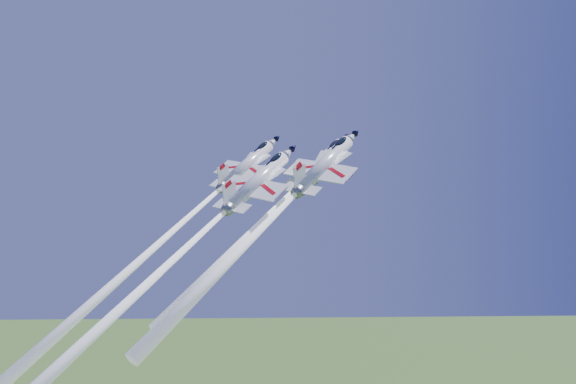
{
  "coord_description": "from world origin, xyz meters",
  "views": [
    {
      "loc": [
        -3.44,
        -96.26,
        79.66
      ],
      "look_at": [
        0.0,
        0.0,
        79.25
      ],
      "focal_mm": 40.0,
      "sensor_mm": 36.0,
      "label": 1
    }
  ],
  "objects_px": {
    "jet_right": "(271,219)",
    "jet_slot": "(160,272)",
    "jet_left": "(164,239)",
    "jet_lead": "(272,212)"
  },
  "relations": [
    {
      "from": "jet_right",
      "to": "jet_slot",
      "type": "bearing_deg",
      "value": -119.17
    },
    {
      "from": "jet_left",
      "to": "jet_slot",
      "type": "height_order",
      "value": "jet_left"
    },
    {
      "from": "jet_right",
      "to": "jet_lead",
      "type": "bearing_deg",
      "value": 126.72
    },
    {
      "from": "jet_lead",
      "to": "jet_slot",
      "type": "relative_size",
      "value": 0.71
    },
    {
      "from": "jet_right",
      "to": "jet_slot",
      "type": "distance_m",
      "value": 16.44
    },
    {
      "from": "jet_lead",
      "to": "jet_left",
      "type": "height_order",
      "value": "jet_lead"
    },
    {
      "from": "jet_left",
      "to": "jet_right",
      "type": "xyz_separation_m",
      "value": [
        14.97,
        -3.87,
        2.95
      ]
    },
    {
      "from": "jet_lead",
      "to": "jet_right",
      "type": "xyz_separation_m",
      "value": [
        -0.2,
        -4.4,
        -0.8
      ]
    },
    {
      "from": "jet_left",
      "to": "jet_slot",
      "type": "distance_m",
      "value": 10.1
    },
    {
      "from": "jet_slot",
      "to": "jet_left",
      "type": "bearing_deg",
      "value": 134.78
    }
  ]
}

